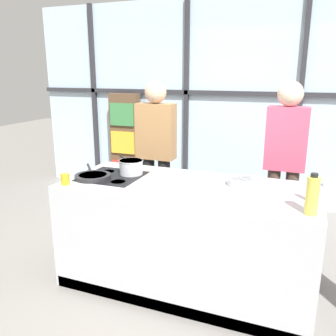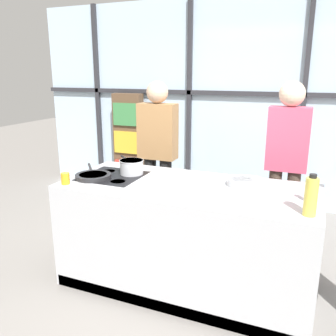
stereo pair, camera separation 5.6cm
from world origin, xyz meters
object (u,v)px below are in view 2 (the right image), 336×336
spectator_far_left (158,148)px  pepper_grinder (313,190)px  white_plate (250,179)px  oil_bottle (311,196)px  spectator_center_left (287,156)px  juice_glass_near (65,178)px  mixing_bowl (243,182)px  saucepan (131,166)px  frying_pan (93,176)px

spectator_far_left → pepper_grinder: 1.95m
white_plate → oil_bottle: bearing=-52.1°
white_plate → oil_bottle: (0.49, -0.64, 0.12)m
spectator_center_left → juice_glass_near: 2.12m
spectator_far_left → pepper_grinder: bearing=148.1°
white_plate → mixing_bowl: bearing=-97.6°
spectator_center_left → white_plate: (-0.25, -0.63, -0.09)m
saucepan → mixing_bowl: (1.02, 0.03, -0.04)m
spectator_far_left → oil_bottle: spectator_far_left is taller
white_plate → oil_bottle: size_ratio=0.84×
pepper_grinder → oil_bottle: bearing=-92.4°
spectator_center_left → saucepan: bearing=33.3°
saucepan → juice_glass_near: size_ratio=3.53×
spectator_far_left → frying_pan: (-0.14, -1.09, -0.05)m
oil_bottle → juice_glass_near: size_ratio=2.93×
white_plate → oil_bottle: 0.82m
spectator_far_left → white_plate: spectator_far_left is taller
oil_bottle → saucepan: bearing=164.5°
spectator_center_left → juice_glass_near: size_ratio=18.24×
saucepan → juice_glass_near: (-0.36, -0.48, -0.02)m
spectator_far_left → spectator_center_left: (1.40, -0.00, 0.03)m
frying_pan → mixing_bowl: bearing=12.3°
spectator_center_left → saucepan: (-1.29, -0.84, -0.03)m
spectator_far_left → mixing_bowl: bearing=144.3°
spectator_far_left → saucepan: bearing=97.7°
frying_pan → spectator_center_left: bearing=35.3°
saucepan → white_plate: (1.04, 0.21, -0.06)m
frying_pan → oil_bottle: oil_bottle is taller
white_plate → mixing_bowl: (-0.02, -0.18, 0.03)m
frying_pan → white_plate: size_ratio=2.04×
juice_glass_near → white_plate: bearing=26.4°
spectator_center_left → juice_glass_near: bearing=38.9°
spectator_center_left → saucepan: size_ratio=5.16×
frying_pan → white_plate: 1.37m
juice_glass_near → oil_bottle: bearing=1.8°
frying_pan → juice_glass_near: size_ratio=5.00×
spectator_far_left → juice_glass_near: bearing=79.4°
pepper_grinder → spectator_center_left: bearing=104.1°
pepper_grinder → juice_glass_near: (-1.91, -0.30, -0.05)m
mixing_bowl → oil_bottle: size_ratio=0.93×
oil_bottle → spectator_far_left: bearing=142.4°
spectator_center_left → saucepan: spectator_center_left is taller
oil_bottle → mixing_bowl: bearing=138.6°
oil_bottle → pepper_grinder: size_ratio=1.27×
spectator_far_left → pepper_grinder: spectator_far_left is taller
spectator_far_left → white_plate: bearing=151.2°
frying_pan → pepper_grinder: bearing=1.9°
white_plate → mixing_bowl: mixing_bowl is taller
saucepan → spectator_center_left: bearing=33.3°
mixing_bowl → juice_glass_near: size_ratio=2.74×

